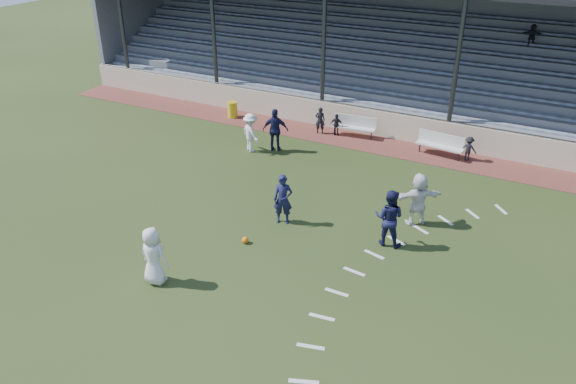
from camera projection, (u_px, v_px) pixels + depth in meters
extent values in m
plane|color=#263415|center=(249.00, 265.00, 16.79)|extent=(90.00, 90.00, 0.00)
cube|color=#5B2A24|center=(372.00, 144.00, 25.00)|extent=(34.00, 2.00, 0.02)
cube|color=beige|center=(380.00, 124.00, 25.55)|extent=(34.00, 0.18, 1.20)
cube|color=beige|center=(353.00, 128.00, 25.49)|extent=(2.03, 0.62, 0.06)
cube|color=beige|center=(355.00, 121.00, 25.55)|extent=(1.99, 0.28, 0.54)
cylinder|color=#313339|center=(335.00, 130.00, 25.87)|extent=(0.06, 0.06, 0.40)
cylinder|color=#313339|center=(371.00, 135.00, 25.32)|extent=(0.06, 0.06, 0.40)
cube|color=beige|center=(439.00, 147.00, 23.58)|extent=(2.03, 0.61, 0.06)
cube|color=beige|center=(441.00, 139.00, 23.64)|extent=(1.99, 0.28, 0.54)
cylinder|color=#313339|center=(420.00, 147.00, 24.11)|extent=(0.06, 0.06, 0.40)
cylinder|color=#313339|center=(458.00, 156.00, 23.27)|extent=(0.06, 0.06, 0.40)
cylinder|color=gold|center=(232.00, 110.00, 27.80)|extent=(0.49, 0.49, 0.78)
sphere|color=orange|center=(245.00, 240.00, 17.79)|extent=(0.22, 0.22, 0.22)
imported|color=silver|center=(153.00, 256.00, 15.65)|extent=(0.86, 0.56, 1.76)
imported|color=#15163A|center=(283.00, 199.00, 18.59)|extent=(0.75, 0.62, 1.74)
imported|color=#15163A|center=(389.00, 218.00, 17.38)|extent=(0.98, 0.79, 1.89)
imported|color=silver|center=(251.00, 133.00, 23.93)|extent=(1.26, 1.08, 1.68)
imported|color=#15163A|center=(275.00, 130.00, 23.95)|extent=(1.19, 0.84, 1.87)
imported|color=silver|center=(418.00, 199.00, 18.52)|extent=(1.68, 1.45, 1.83)
imported|color=black|center=(320.00, 120.00, 25.81)|extent=(0.54, 0.45, 1.25)
imported|color=black|center=(337.00, 125.00, 25.61)|extent=(0.63, 0.35, 1.02)
imported|color=black|center=(469.00, 149.00, 23.17)|extent=(0.70, 0.43, 1.04)
cube|color=slate|center=(384.00, 120.00, 25.98)|extent=(34.00, 0.80, 1.20)
cube|color=gray|center=(386.00, 106.00, 25.75)|extent=(33.00, 0.28, 0.10)
cube|color=slate|center=(390.00, 111.00, 26.51)|extent=(34.00, 0.80, 1.60)
cube|color=gray|center=(393.00, 93.00, 26.19)|extent=(33.00, 0.28, 0.10)
cube|color=slate|center=(396.00, 102.00, 27.04)|extent=(34.00, 0.80, 2.00)
cube|color=gray|center=(399.00, 80.00, 26.63)|extent=(33.00, 0.28, 0.10)
cube|color=slate|center=(402.00, 93.00, 27.58)|extent=(34.00, 0.80, 2.40)
cube|color=gray|center=(405.00, 68.00, 27.07)|extent=(33.00, 0.28, 0.10)
cube|color=slate|center=(407.00, 85.00, 28.11)|extent=(34.00, 0.80, 2.80)
cube|color=gray|center=(410.00, 56.00, 27.51)|extent=(33.00, 0.28, 0.10)
cube|color=slate|center=(412.00, 77.00, 28.64)|extent=(34.00, 0.80, 3.20)
cube|color=gray|center=(416.00, 44.00, 27.95)|extent=(33.00, 0.28, 0.10)
cube|color=slate|center=(417.00, 69.00, 29.17)|extent=(34.00, 0.80, 3.60)
cube|color=gray|center=(421.00, 33.00, 28.39)|extent=(33.00, 0.28, 0.10)
cube|color=slate|center=(422.00, 62.00, 29.71)|extent=(34.00, 0.80, 4.00)
cube|color=gray|center=(427.00, 22.00, 28.83)|extent=(33.00, 0.28, 0.10)
cube|color=slate|center=(426.00, 55.00, 30.24)|extent=(34.00, 0.80, 4.40)
cube|color=gray|center=(432.00, 11.00, 29.27)|extent=(33.00, 0.28, 0.10)
cube|color=slate|center=(431.00, 34.00, 30.24)|extent=(34.00, 0.40, 6.40)
cube|color=slate|center=(144.00, 17.00, 34.37)|extent=(0.30, 7.80, 6.40)
cylinder|color=#313339|center=(123.00, 31.00, 30.57)|extent=(0.20, 0.20, 6.50)
cylinder|color=#313339|center=(214.00, 43.00, 28.10)|extent=(0.20, 0.20, 6.50)
cylinder|color=#313339|center=(323.00, 57.00, 25.63)|extent=(0.20, 0.20, 6.50)
cylinder|color=#313339|center=(455.00, 75.00, 23.15)|extent=(0.20, 0.20, 6.50)
cylinder|color=#313339|center=(382.00, 110.00, 25.24)|extent=(34.00, 0.05, 0.05)
imported|color=black|center=(532.00, 35.00, 25.99)|extent=(0.96, 0.52, 0.99)
cube|color=silver|center=(501.00, 209.00, 19.75)|extent=(0.54, 0.61, 0.01)
cube|color=silver|center=(473.00, 214.00, 19.48)|extent=(0.59, 0.56, 0.01)
cube|color=silver|center=(446.00, 220.00, 19.08)|extent=(0.64, 0.51, 0.01)
cube|color=silver|center=(420.00, 229.00, 18.58)|extent=(0.67, 0.44, 0.01)
cube|color=silver|center=(396.00, 240.00, 17.97)|extent=(0.70, 0.37, 0.01)
cube|color=silver|center=(374.00, 254.00, 17.26)|extent=(0.71, 0.29, 0.01)
cube|color=silver|center=(354.00, 272.00, 16.47)|extent=(0.71, 0.21, 0.01)
cube|color=silver|center=(337.00, 292.00, 15.61)|extent=(0.70, 0.12, 0.01)
cube|color=silver|center=(322.00, 317.00, 14.69)|extent=(0.71, 0.21, 0.01)
cube|color=silver|center=(311.00, 347.00, 13.73)|extent=(0.71, 0.29, 0.01)
cube|color=silver|center=(304.00, 382.00, 12.74)|extent=(0.70, 0.37, 0.01)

